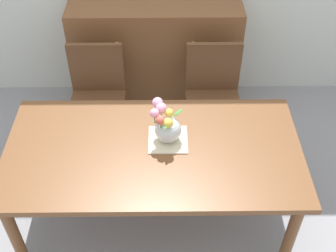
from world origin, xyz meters
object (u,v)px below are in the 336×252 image
dining_table (153,158)px  chair_right (213,93)px  dresser (156,57)px  chair_left (97,93)px  flower_vase (166,126)px

dining_table → chair_right: chair_right is taller
chair_right → dresser: (-0.45, 0.53, -0.02)m
dresser → chair_right: bearing=-49.4°
chair_left → flower_vase: 0.96m
dining_table → flower_vase: flower_vase is taller
dining_table → chair_left: size_ratio=2.03×
chair_left → chair_right: (0.90, 0.00, 0.00)m
chair_right → dresser: 0.69m
dining_table → dresser: (-0.00, 1.33, -0.15)m
dresser → flower_vase: dresser is taller
chair_right → dining_table: bearing=60.8°
chair_left → dresser: size_ratio=0.64×
flower_vase → dining_table: bearing=-136.7°
chair_left → flower_vase: flower_vase is taller
dining_table → chair_right: bearing=60.8°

